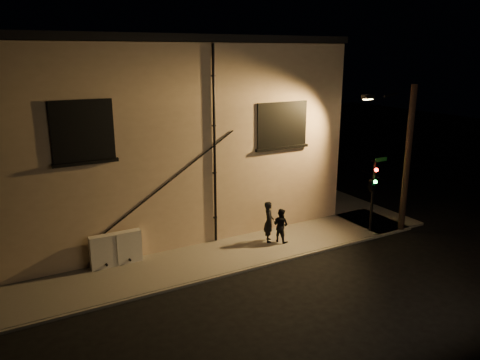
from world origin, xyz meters
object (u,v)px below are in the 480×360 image
streetlamp_pole (405,155)px  traffic_signal (372,184)px  utility_cabinet (116,249)px  pedestrian_b (281,225)px  pedestrian_a (269,222)px

streetlamp_pole → traffic_signal: bearing=168.2°
utility_cabinet → traffic_signal: traffic_signal is taller
utility_cabinet → pedestrian_b: pedestrian_b is taller
pedestrian_b → streetlamp_pole: streetlamp_pole is taller
utility_cabinet → pedestrian_b: (6.85, -1.20, 0.10)m
pedestrian_a → streetlamp_pole: size_ratio=0.27×
pedestrian_a → streetlamp_pole: bearing=-78.9°
traffic_signal → streetlamp_pole: streetlamp_pole is taller
pedestrian_b → streetlamp_pole: bearing=-126.5°
traffic_signal → streetlamp_pole: (1.55, -0.33, 1.21)m
utility_cabinet → pedestrian_b: 6.96m
pedestrian_a → traffic_signal: 4.98m
pedestrian_a → pedestrian_b: size_ratio=1.20×
pedestrian_a → pedestrian_b: (0.43, -0.28, -0.15)m
utility_cabinet → pedestrian_a: 6.49m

